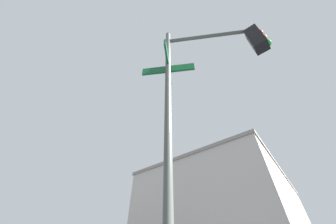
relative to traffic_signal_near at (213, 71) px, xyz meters
name	(u,v)px	position (x,y,z in m)	size (l,w,h in m)	color
traffic_signal_near	(213,71)	(0.00, 0.00, 0.00)	(2.48, 1.64, 6.30)	#474C47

